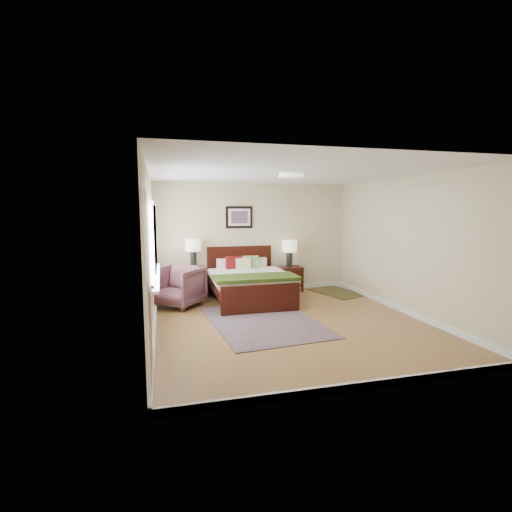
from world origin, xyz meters
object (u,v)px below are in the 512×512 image
(nightstand_left, at_px, (194,273))
(lamp_right, at_px, (290,248))
(lamp_left, at_px, (193,247))
(rug_persian, at_px, (263,321))
(nightstand_right, at_px, (289,276))
(armchair, at_px, (178,287))
(bed, at_px, (249,278))

(nightstand_left, relative_size, lamp_right, 1.07)
(lamp_left, distance_m, rug_persian, 2.61)
(nightstand_right, xyz_separation_m, armchair, (-2.59, -0.76, 0.04))
(lamp_left, bearing_deg, lamp_right, 0.00)
(lamp_left, bearing_deg, nightstand_right, -0.35)
(armchair, bearing_deg, lamp_left, 101.82)
(lamp_right, distance_m, rug_persian, 2.69)
(rug_persian, bearing_deg, armchair, 128.90)
(nightstand_right, bearing_deg, armchair, -163.61)
(bed, xyz_separation_m, nightstand_left, (-1.07, 0.70, 0.04))
(nightstand_right, bearing_deg, lamp_left, 179.65)
(bed, xyz_separation_m, rug_persian, (-0.08, -1.45, -0.48))
(nightstand_right, height_order, armchair, armchair)
(nightstand_left, xyz_separation_m, armchair, (-0.38, -0.75, -0.13))
(bed, distance_m, nightstand_right, 1.35)
(armchair, bearing_deg, nightstand_right, 54.54)
(bed, distance_m, nightstand_left, 1.28)
(nightstand_right, bearing_deg, lamp_right, 90.00)
(bed, height_order, rug_persian, bed)
(bed, height_order, nightstand_right, bed)
(lamp_right, bearing_deg, bed, -147.74)
(lamp_left, bearing_deg, armchair, -116.33)
(lamp_left, height_order, lamp_right, lamp_left)
(nightstand_left, distance_m, rug_persian, 2.42)
(nightstand_left, bearing_deg, lamp_right, 0.57)
(bed, relative_size, nightstand_right, 3.39)
(lamp_left, height_order, armchair, lamp_left)
(lamp_left, relative_size, rug_persian, 0.25)
(lamp_left, bearing_deg, bed, -34.17)
(lamp_right, relative_size, armchair, 0.70)
(bed, distance_m, lamp_right, 1.45)
(nightstand_right, xyz_separation_m, rug_persian, (-1.23, -2.16, -0.34))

